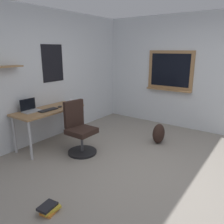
{
  "coord_description": "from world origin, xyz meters",
  "views": [
    {
      "loc": [
        -2.78,
        -1.31,
        1.82
      ],
      "look_at": [
        0.04,
        0.73,
        0.85
      ],
      "focal_mm": 36.05,
      "sensor_mm": 36.0,
      "label": 1
    }
  ],
  "objects": [
    {
      "name": "desk",
      "position": [
        -0.15,
        2.08,
        0.65
      ],
      "size": [
        1.33,
        0.59,
        0.73
      ],
      "color": "#997047",
      "rests_on": "ground"
    },
    {
      "name": "ground_plane",
      "position": [
        0.0,
        0.0,
        0.0
      ],
      "size": [
        5.2,
        5.2,
        0.0
      ],
      "primitive_type": "plane",
      "color": "gray",
      "rests_on": "ground"
    },
    {
      "name": "office_chair",
      "position": [
        -0.05,
        1.38,
        0.41
      ],
      "size": [
        0.52,
        0.52,
        0.95
      ],
      "color": "black",
      "rests_on": "ground"
    },
    {
      "name": "wall_back",
      "position": [
        -0.01,
        2.45,
        1.3
      ],
      "size": [
        5.0,
        0.3,
        2.6
      ],
      "color": "silver",
      "rests_on": "ground"
    },
    {
      "name": "keyboard",
      "position": [
        -0.22,
        2.0,
        0.74
      ],
      "size": [
        0.37,
        0.13,
        0.02
      ],
      "primitive_type": "cube",
      "color": "black",
      "rests_on": "desk"
    },
    {
      "name": "laptop",
      "position": [
        -0.45,
        2.22,
        0.78
      ],
      "size": [
        0.31,
        0.21,
        0.23
      ],
      "color": "#ADAFB5",
      "rests_on": "desk"
    },
    {
      "name": "book_stack_on_floor",
      "position": [
        -1.42,
        0.57,
        0.05
      ],
      "size": [
        0.26,
        0.2,
        0.09
      ],
      "color": "orange",
      "rests_on": "ground"
    },
    {
      "name": "computer_mouse",
      "position": [
        0.06,
        2.0,
        0.75
      ],
      "size": [
        0.1,
        0.06,
        0.03
      ],
      "primitive_type": "ellipsoid",
      "color": "#262628",
      "rests_on": "desk"
    },
    {
      "name": "backpack",
      "position": [
        1.18,
        0.39,
        0.2
      ],
      "size": [
        0.32,
        0.22,
        0.4
      ],
      "primitive_type": "ellipsoid",
      "color": "black",
      "rests_on": "ground"
    },
    {
      "name": "coffee_mug",
      "position": [
        0.42,
        2.05,
        0.78
      ],
      "size": [
        0.08,
        0.08,
        0.09
      ],
      "primitive_type": "cylinder",
      "color": "silver",
      "rests_on": "desk"
    },
    {
      "name": "wall_right",
      "position": [
        2.45,
        0.03,
        1.3
      ],
      "size": [
        0.22,
        5.0,
        2.6
      ],
      "color": "silver",
      "rests_on": "ground"
    }
  ]
}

